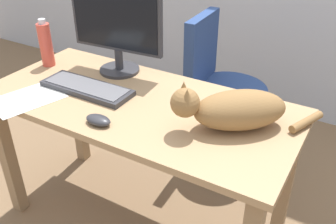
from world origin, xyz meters
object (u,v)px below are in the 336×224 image
object	(u,v)px
keyboard	(87,88)
cat	(234,109)
monitor	(116,28)
water_bottle	(46,44)
office_chair	(220,104)
computer_mouse	(98,120)

from	to	relation	value
keyboard	cat	size ratio (longest dim) A/B	0.89
monitor	keyboard	world-z (taller)	monitor
keyboard	water_bottle	bearing A→B (deg)	161.27
office_chair	keyboard	distance (m)	0.88
office_chair	cat	xyz separation A→B (m)	(0.32, -0.68, 0.41)
office_chair	water_bottle	distance (m)	1.04
office_chair	water_bottle	bearing A→B (deg)	-140.17
keyboard	monitor	bearing A→B (deg)	89.34
monitor	computer_mouse	size ratio (longest dim) A/B	4.37
keyboard	cat	bearing A→B (deg)	4.08
office_chair	monitor	size ratio (longest dim) A/B	1.94
monitor	office_chair	bearing A→B (deg)	53.21
keyboard	water_bottle	size ratio (longest dim) A/B	1.80
office_chair	monitor	distance (m)	0.82
monitor	water_bottle	distance (m)	0.40
water_bottle	cat	bearing A→B (deg)	-3.99
monitor	keyboard	distance (m)	0.32
computer_mouse	water_bottle	size ratio (longest dim) A/B	0.45
cat	office_chair	bearing A→B (deg)	115.51
keyboard	computer_mouse	world-z (taller)	computer_mouse
monitor	cat	xyz separation A→B (m)	(0.69, -0.20, -0.15)
office_chair	computer_mouse	world-z (taller)	office_chair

